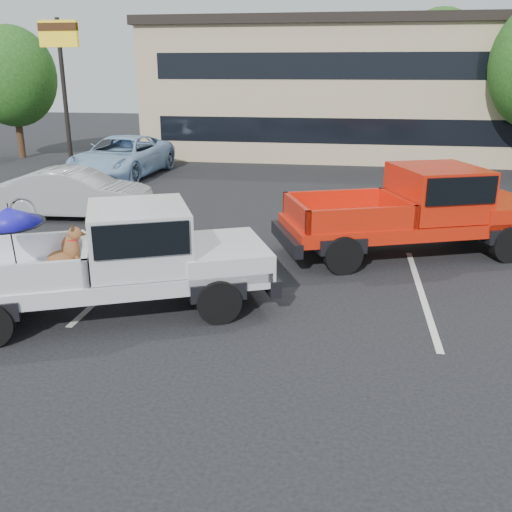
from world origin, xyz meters
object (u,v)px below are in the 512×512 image
object	(u,v)px
tree_back	(439,62)
red_pickup	(428,207)
blue_suv	(122,157)
motel_sign	(60,54)
silver_sedan	(76,193)
tree_left	(13,77)
silver_pickup	(126,253)

from	to	relation	value
tree_back	red_pickup	size ratio (longest dim) A/B	1.10
red_pickup	blue_suv	bearing A→B (deg)	121.80
motel_sign	tree_back	xyz separation A→B (m)	(16.00, 10.00, -0.24)
tree_back	silver_sedan	world-z (taller)	tree_back
tree_back	blue_suv	world-z (taller)	tree_back
motel_sign	tree_left	distance (m)	5.08
tree_back	motel_sign	bearing A→B (deg)	-147.99
motel_sign	blue_suv	bearing A→B (deg)	-22.06
blue_suv	motel_sign	bearing A→B (deg)	161.79
motel_sign	silver_pickup	distance (m)	16.07
tree_left	tree_back	distance (m)	21.20
tree_left	silver_sedan	world-z (taller)	tree_left
red_pickup	silver_pickup	bearing A→B (deg)	-163.28
blue_suv	silver_sedan	bearing A→B (deg)	-75.97
silver_pickup	blue_suv	size ratio (longest dim) A/B	1.06
tree_back	silver_pickup	world-z (taller)	tree_back
red_pickup	silver_sedan	xyz separation A→B (m)	(-9.51, 1.86, -0.39)
tree_back	silver_pickup	distance (m)	25.24
motel_sign	red_pickup	world-z (taller)	motel_sign
tree_left	silver_pickup	bearing A→B (deg)	-54.74
tree_back	silver_pickup	xyz separation A→B (m)	(-8.26, -23.61, -3.36)
silver_sedan	blue_suv	size ratio (longest dim) A/B	0.76
silver_sedan	silver_pickup	bearing A→B (deg)	-151.38
red_pickup	blue_suv	distance (m)	13.49
tree_back	blue_suv	xyz separation A→B (m)	(-13.29, -11.10, -3.63)
red_pickup	silver_sedan	bearing A→B (deg)	148.52
tree_left	silver_pickup	world-z (taller)	tree_left
motel_sign	tree_back	size ratio (longest dim) A/B	0.84
silver_pickup	silver_sedan	xyz separation A→B (m)	(-3.89, 6.11, -0.35)
tree_back	silver_sedan	size ratio (longest dim) A/B	1.67
tree_left	motel_sign	bearing A→B (deg)	-36.87
silver_pickup	silver_sedan	bearing A→B (deg)	99.35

